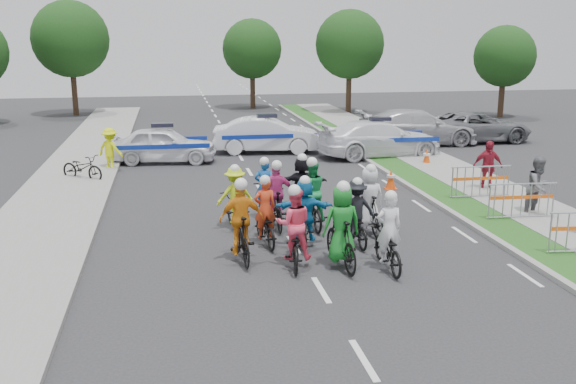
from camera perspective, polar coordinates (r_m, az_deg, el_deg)
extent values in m
plane|color=#28282B|center=(13.46, 2.96, -8.70)|extent=(90.00, 90.00, 0.00)
cube|color=gray|center=(19.55, 14.20, -1.72)|extent=(0.20, 60.00, 0.12)
cube|color=#264D18|center=(19.85, 16.04, -1.62)|extent=(1.20, 60.00, 0.11)
cube|color=gray|center=(20.70, 20.51, -1.31)|extent=(2.40, 60.00, 0.13)
cube|color=gray|center=(18.18, -21.37, -3.42)|extent=(3.00, 60.00, 0.13)
imported|color=black|center=(14.61, 8.83, -5.01)|extent=(0.67, 1.83, 0.95)
imported|color=white|center=(14.41, 8.96, -3.20)|extent=(0.59, 0.39, 1.59)
sphere|color=white|center=(14.17, 9.14, -0.39)|extent=(0.28, 0.28, 0.28)
imported|color=black|center=(14.58, 4.73, -4.50)|extent=(0.70, 1.98, 1.17)
imported|color=#177F25|center=(14.39, 4.82, -2.78)|extent=(0.90, 0.62, 1.75)
sphere|color=white|center=(14.13, 4.94, 0.41)|extent=(0.30, 0.30, 0.30)
imported|color=black|center=(14.67, 0.50, -4.68)|extent=(0.89, 1.95, 0.99)
imported|color=#FF4669|center=(14.47, 0.54, -2.83)|extent=(0.88, 0.72, 1.65)
sphere|color=white|center=(14.22, 0.58, 0.11)|extent=(0.29, 0.29, 0.29)
imported|color=black|center=(14.98, -4.16, -4.01)|extent=(0.66, 1.94, 1.15)
imported|color=orange|center=(14.80, -4.17, -2.35)|extent=(1.03, 0.48, 1.72)
sphere|color=white|center=(14.54, -4.21, 0.69)|extent=(0.30, 0.30, 0.30)
imported|color=black|center=(16.25, 5.98, -3.08)|extent=(0.66, 1.73, 0.90)
imported|color=black|center=(16.07, 6.07, -1.50)|extent=(0.99, 0.59, 1.50)
sphere|color=white|center=(15.86, 6.19, 0.85)|extent=(0.26, 0.26, 0.26)
imported|color=black|center=(15.98, 1.41, -3.03)|extent=(0.72, 1.79, 1.04)
imported|color=#1876B7|center=(15.81, 1.45, -1.55)|extent=(1.50, 0.66, 1.57)
sphere|color=white|center=(15.59, 1.51, 0.99)|extent=(0.27, 0.27, 0.27)
imported|color=black|center=(16.15, -2.08, -3.06)|extent=(0.79, 1.82, 0.93)
imported|color=#E7411C|center=(15.97, -2.07, -1.43)|extent=(0.60, 0.42, 1.55)
sphere|color=white|center=(15.75, -2.06, 1.04)|extent=(0.27, 0.27, 0.27)
imported|color=black|center=(17.12, 7.17, -1.91)|extent=(0.74, 1.86, 1.09)
imported|color=white|center=(16.95, 7.26, -0.48)|extent=(0.86, 0.62, 1.63)
sphere|color=white|center=(16.74, 7.39, 2.02)|extent=(0.28, 0.28, 0.28)
imported|color=black|center=(17.58, 2.04, -1.51)|extent=(0.79, 1.97, 1.01)
imported|color=green|center=(17.41, 2.09, 0.09)|extent=(0.86, 0.69, 1.69)
sphere|color=white|center=(17.19, 2.14, 2.64)|extent=(0.29, 0.29, 0.29)
imported|color=black|center=(17.46, -1.04, -1.49)|extent=(0.52, 1.82, 1.09)
imported|color=#D63B8E|center=(17.29, -1.02, -0.09)|extent=(0.96, 0.40, 1.64)
sphere|color=white|center=(17.08, -1.01, 2.38)|extent=(0.28, 0.28, 0.28)
imported|color=black|center=(17.48, -4.71, -1.79)|extent=(0.88, 1.85, 0.93)
imported|color=#C5E718|center=(17.30, -4.72, -0.27)|extent=(1.08, 0.72, 1.55)
sphere|color=white|center=(17.09, -4.75, 2.04)|extent=(0.27, 0.27, 0.27)
imported|color=black|center=(18.57, 1.19, -0.58)|extent=(0.74, 1.84, 1.07)
imported|color=black|center=(18.42, 1.23, 0.74)|extent=(1.54, 0.67, 1.61)
sphere|color=white|center=(18.22, 1.27, 3.02)|extent=(0.28, 0.28, 0.28)
imported|color=black|center=(18.43, -2.13, -0.92)|extent=(0.85, 1.84, 0.93)
imported|color=#175BB2|center=(18.27, -2.12, 0.53)|extent=(0.61, 0.45, 1.55)
sphere|color=white|center=(18.07, -2.12, 2.72)|extent=(0.27, 0.27, 0.27)
imported|color=white|center=(27.04, -11.03, 4.15)|extent=(4.52, 2.28, 1.48)
imported|color=white|center=(28.85, -1.89, 5.08)|extent=(4.94, 2.28, 1.57)
imported|color=white|center=(28.08, 8.14, 4.71)|extent=(5.58, 2.66, 1.57)
imported|color=#B6B6BB|center=(31.60, 11.42, 5.68)|extent=(5.91, 2.71, 1.68)
imported|color=slate|center=(33.09, 16.39, 5.58)|extent=(5.41, 2.58, 1.49)
imported|color=slate|center=(19.88, 21.37, 0.43)|extent=(1.06, 0.97, 1.76)
imported|color=maroon|center=(22.46, 17.33, 2.19)|extent=(1.05, 0.51, 1.75)
imported|color=#E4F50C|center=(25.88, -15.52, 3.68)|extent=(1.24, 1.10, 1.66)
cube|color=#F24C0C|center=(22.29, 9.09, 0.30)|extent=(0.40, 0.40, 0.03)
cone|color=#F24C0C|center=(22.21, 9.12, 1.14)|extent=(0.36, 0.36, 0.70)
cylinder|color=silver|center=(22.19, 9.13, 1.39)|extent=(0.29, 0.29, 0.08)
cube|color=#F24C0C|center=(26.60, 12.19, 2.35)|extent=(0.40, 0.40, 0.03)
cone|color=#F24C0C|center=(26.54, 12.23, 3.06)|extent=(0.36, 0.36, 0.70)
cylinder|color=silver|center=(26.52, 12.24, 3.27)|extent=(0.29, 0.29, 0.08)
imported|color=black|center=(24.35, -17.82, 2.07)|extent=(1.84, 1.59, 0.96)
cylinder|color=#382619|center=(43.89, 5.41, 9.12)|extent=(0.36, 0.36, 3.25)
sphere|color=#113712|center=(43.75, 5.50, 12.94)|extent=(4.55, 4.55, 4.55)
cylinder|color=#382619|center=(43.62, 18.45, 8.13)|extent=(0.36, 0.36, 2.75)
sphere|color=#113712|center=(43.48, 18.70, 11.37)|extent=(3.85, 3.85, 3.85)
cylinder|color=#382619|center=(44.63, -18.47, 8.72)|extent=(0.36, 0.36, 3.50)
sphere|color=#113712|center=(44.50, -18.78, 12.76)|extent=(4.90, 4.90, 4.90)
cylinder|color=#382619|center=(46.61, -3.16, 9.27)|extent=(0.36, 0.36, 3.00)
sphere|color=#113712|center=(46.48, -3.21, 12.59)|extent=(4.20, 4.20, 4.20)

